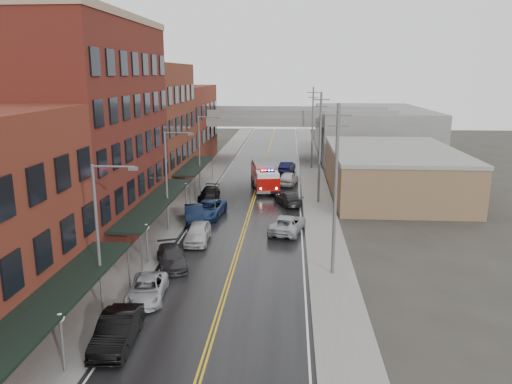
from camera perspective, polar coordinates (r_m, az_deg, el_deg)
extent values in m
cube|color=black|center=(50.45, -0.80, -2.55)|extent=(11.00, 160.00, 0.02)
cube|color=slate|center=(51.55, -8.91, -2.29)|extent=(3.00, 160.00, 0.15)
cube|color=slate|center=(50.37, 7.52, -2.62)|extent=(3.00, 160.00, 0.15)
cube|color=gray|center=(51.21, -7.11, -2.34)|extent=(0.30, 160.00, 0.15)
cube|color=gray|center=(50.29, 5.64, -2.59)|extent=(0.30, 160.00, 0.15)
cube|color=#541716|center=(45.12, -18.82, 6.48)|extent=(9.00, 20.00, 18.00)
cube|color=maroon|center=(61.69, -12.48, 7.16)|extent=(9.00, 15.00, 15.00)
cube|color=#612D19|center=(78.69, -8.84, 7.51)|extent=(9.00, 20.00, 12.00)
cube|color=#816045|center=(60.61, 15.29, 2.11)|extent=(14.00, 22.00, 5.00)
cube|color=slate|center=(89.96, 12.99, 6.77)|extent=(18.00, 30.00, 8.00)
cube|color=black|center=(27.43, -21.85, -11.01)|extent=(2.60, 16.00, 0.18)
cylinder|color=slate|center=(34.05, -14.33, -8.37)|extent=(0.10, 0.10, 3.00)
cube|color=black|center=(44.29, -11.30, -1.08)|extent=(2.60, 18.00, 0.18)
cylinder|color=slate|center=(36.53, -12.96, -6.77)|extent=(0.10, 0.10, 3.00)
cylinder|color=slate|center=(52.50, -7.58, -0.35)|extent=(0.10, 0.10, 3.00)
cube|color=black|center=(60.95, -7.02, 3.02)|extent=(2.60, 13.00, 0.18)
cylinder|color=slate|center=(55.17, -7.00, 0.34)|extent=(0.10, 0.10, 3.00)
cylinder|color=slate|center=(66.93, -5.03, 2.70)|extent=(0.10, 0.10, 3.00)
cylinder|color=#59595B|center=(26.08, -21.22, -16.20)|extent=(0.14, 0.14, 2.80)
sphere|color=silver|center=(25.40, -21.51, -13.24)|extent=(0.44, 0.44, 0.44)
cylinder|color=#59595B|center=(38.02, -12.33, -6.09)|extent=(0.14, 0.14, 2.80)
sphere|color=silver|center=(37.55, -12.45, -3.93)|extent=(0.44, 0.44, 0.44)
cylinder|color=#59595B|center=(51.02, -7.98, -0.89)|extent=(0.14, 0.14, 2.80)
sphere|color=silver|center=(50.67, -8.04, 0.76)|extent=(0.44, 0.44, 0.44)
cylinder|color=#59595B|center=(30.02, -17.61, -5.47)|extent=(0.18, 0.18, 9.00)
cylinder|color=#59595B|center=(28.51, -15.99, 2.81)|extent=(2.40, 0.12, 0.12)
cube|color=#59595B|center=(28.17, -13.87, 2.61)|extent=(0.50, 0.22, 0.18)
cylinder|color=#59595B|center=(44.71, -10.19, 1.08)|extent=(0.18, 0.18, 9.00)
cylinder|color=#59595B|center=(43.72, -8.89, 6.70)|extent=(2.40, 0.12, 0.12)
cube|color=#59595B|center=(43.50, -7.46, 6.58)|extent=(0.50, 0.22, 0.18)
cylinder|color=#59595B|center=(60.08, -6.49, 4.34)|extent=(0.18, 0.18, 9.00)
cylinder|color=#59595B|center=(59.34, -5.46, 8.54)|extent=(2.40, 0.12, 0.12)
cube|color=#59595B|center=(59.18, -4.39, 8.45)|extent=(0.50, 0.22, 0.18)
cylinder|color=#59595B|center=(34.39, 9.07, -0.02)|extent=(0.24, 0.24, 12.00)
cube|color=#59595B|center=(33.58, 9.40, 8.64)|extent=(1.80, 0.12, 0.12)
cube|color=#59595B|center=(33.64, 9.35, 7.45)|extent=(1.40, 0.12, 0.12)
cylinder|color=#59595B|center=(54.00, 7.30, 4.91)|extent=(0.24, 0.24, 12.00)
cube|color=#59595B|center=(53.49, 7.47, 10.42)|extent=(1.80, 0.12, 0.12)
cube|color=#59595B|center=(53.52, 7.44, 9.68)|extent=(1.40, 0.12, 0.12)
cylinder|color=#59595B|center=(73.82, 6.47, 7.20)|extent=(0.24, 0.24, 12.00)
cube|color=#59595B|center=(73.44, 6.58, 11.23)|extent=(1.80, 0.12, 0.12)
cube|color=#59595B|center=(73.47, 6.56, 10.69)|extent=(1.40, 0.12, 0.12)
cube|color=slate|center=(80.75, 1.12, 8.34)|extent=(40.00, 10.00, 1.50)
cube|color=slate|center=(82.46, -6.59, 5.74)|extent=(1.60, 8.00, 6.00)
cube|color=slate|center=(81.36, 8.91, 5.57)|extent=(1.60, 8.00, 6.00)
cube|color=#A30C07|center=(62.43, 0.86, 2.11)|extent=(3.59, 6.23, 2.24)
cube|color=#A30C07|center=(58.44, 1.30, 1.01)|extent=(3.09, 3.17, 1.60)
cube|color=silver|center=(58.22, 1.31, 2.03)|extent=(2.92, 2.94, 0.53)
cube|color=black|center=(58.58, 1.28, 1.36)|extent=(2.93, 2.12, 0.85)
cube|color=slate|center=(62.19, 0.87, 3.27)|extent=(3.26, 5.76, 0.32)
cube|color=black|center=(58.15, 1.31, 2.38)|extent=(1.73, 0.57, 0.15)
sphere|color=#FF0C0C|center=(58.07, 0.73, 2.45)|extent=(0.21, 0.21, 0.21)
sphere|color=#1933FF|center=(58.21, 1.88, 2.47)|extent=(0.21, 0.21, 0.21)
cylinder|color=black|center=(58.40, 0.16, 0.20)|extent=(1.11, 0.54, 1.07)
cylinder|color=black|center=(58.66, 2.45, 0.24)|extent=(1.11, 0.54, 1.07)
cylinder|color=black|center=(62.02, -0.17, 0.98)|extent=(1.11, 0.54, 1.07)
cylinder|color=black|center=(62.27, 1.99, 1.03)|extent=(1.11, 0.54, 1.07)
cylinder|color=black|center=(64.62, -0.38, 1.49)|extent=(1.11, 0.54, 1.07)
cylinder|color=black|center=(64.86, 1.69, 1.53)|extent=(1.11, 0.54, 1.07)
imported|color=black|center=(27.94, -15.60, -15.00)|extent=(2.06, 5.14, 1.66)
imported|color=#A9ABB1|center=(32.69, -12.37, -10.78)|extent=(2.73, 5.01, 1.33)
imported|color=#272629|center=(37.51, -9.60, -7.38)|extent=(3.48, 5.19, 1.40)
imported|color=#BBBBBB|center=(42.35, -6.69, -4.66)|extent=(2.07, 4.84, 1.63)
imported|color=black|center=(47.91, -7.09, -2.54)|extent=(2.81, 5.16, 1.61)
imported|color=navy|center=(49.57, -5.46, -1.96)|extent=(3.29, 6.02, 1.60)
imported|color=black|center=(56.42, -5.37, -0.17)|extent=(2.06, 4.84, 1.39)
imported|color=#AAADB2|center=(44.80, 3.61, -3.64)|extent=(3.68, 5.96, 1.54)
imported|color=#232325|center=(54.06, 3.69, -0.71)|extent=(3.55, 5.39, 1.45)
imported|color=white|center=(63.75, 3.75, 1.57)|extent=(2.89, 5.21, 1.68)
imported|color=black|center=(71.74, 3.57, 2.88)|extent=(2.50, 5.06, 1.59)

